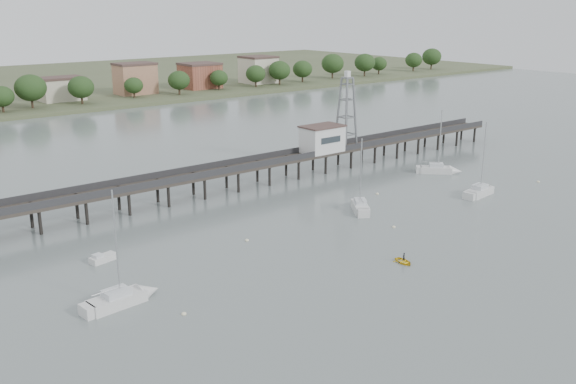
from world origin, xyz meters
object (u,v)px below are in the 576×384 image
object	(u,v)px
lattice_tower	(346,113)
yellow_dinghy	(403,263)
sailboat_c	(359,205)
sailboat_e	(442,170)
sailboat_d	(483,191)
pier	(216,173)
white_tender	(102,259)
sailboat_a	(128,297)

from	to	relation	value
lattice_tower	yellow_dinghy	distance (m)	52.96
sailboat_c	sailboat_e	bearing A→B (deg)	-43.10
sailboat_e	yellow_dinghy	bearing A→B (deg)	-102.03
sailboat_d	yellow_dinghy	distance (m)	36.93
pier	sailboat_e	xyz separation A→B (m)	(42.58, -16.17, -3.15)
pier	yellow_dinghy	distance (m)	42.36
white_tender	sailboat_a	bearing A→B (deg)	-113.68
sailboat_c	white_tender	bearing A→B (deg)	118.22
sailboat_c	yellow_dinghy	size ratio (longest dim) A/B	4.46
sailboat_a	white_tender	xyz separation A→B (m)	(2.66, 13.14, -0.22)
pier	sailboat_d	bearing A→B (deg)	-39.52
sailboat_e	pier	bearing A→B (deg)	-155.11
white_tender	pier	bearing A→B (deg)	18.95
sailboat_e	yellow_dinghy	distance (m)	48.67
white_tender	yellow_dinghy	size ratio (longest dim) A/B	1.33
lattice_tower	pier	bearing A→B (deg)	-180.00
lattice_tower	white_tender	distance (m)	63.46
pier	white_tender	size ratio (longest dim) A/B	40.18
sailboat_c	sailboat_d	world-z (taller)	sailboat_d
white_tender	yellow_dinghy	world-z (taller)	yellow_dinghy
pier	sailboat_a	size ratio (longest dim) A/B	10.68
pier	sailboat_c	world-z (taller)	sailboat_c
lattice_tower	sailboat_d	distance (m)	32.06
sailboat_e	sailboat_c	xyz separation A→B (m)	(-29.43, -6.17, 0.00)
sailboat_d	sailboat_a	distance (m)	67.54
sailboat_e	sailboat_d	bearing A→B (deg)	-68.95
pier	yellow_dinghy	bearing A→B (deg)	-88.05
sailboat_d	pier	bearing A→B (deg)	133.82
yellow_dinghy	sailboat_d	bearing A→B (deg)	28.24
sailboat_a	white_tender	size ratio (longest dim) A/B	3.76
sailboat_e	yellow_dinghy	size ratio (longest dim) A/B	4.77
yellow_dinghy	lattice_tower	bearing A→B (deg)	63.40
pier	sailboat_c	distance (m)	26.11
sailboat_c	white_tender	xyz separation A→B (m)	(-41.76, 5.01, -0.22)
lattice_tower	sailboat_c	world-z (taller)	lattice_tower
sailboat_a	yellow_dinghy	bearing A→B (deg)	-25.18
sailboat_c	sailboat_d	bearing A→B (deg)	-73.11
lattice_tower	sailboat_a	world-z (taller)	lattice_tower
sailboat_a	sailboat_e	bearing A→B (deg)	5.46
sailboat_a	pier	bearing A→B (deg)	38.76
sailboat_d	sailboat_a	size ratio (longest dim) A/B	0.97
sailboat_e	sailboat_a	size ratio (longest dim) A/B	0.95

